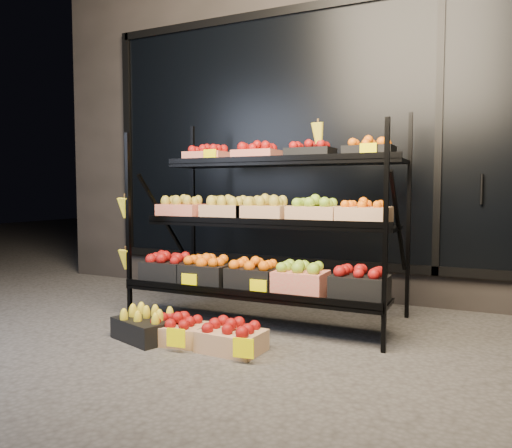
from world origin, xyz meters
The scene contains 8 objects.
ground centered at (0.00, 0.00, 0.00)m, with size 24.00×24.00×0.00m, color #514F4C.
building centered at (0.00, 2.59, 1.75)m, with size 6.00×2.08×3.50m.
display_rack centered at (-0.01, 0.60, 0.79)m, with size 2.18×1.02×1.70m.
tag_floor_a centered at (-0.18, -0.40, 0.06)m, with size 0.13×0.01×0.12m, color #FFF100.
tag_floor_b centered at (0.31, -0.40, 0.06)m, with size 0.13×0.01×0.12m, color #FFF100.
floor_crate_left centered at (-0.30, -0.21, 0.09)m, with size 0.41×0.33×0.19m.
floor_crate_midleft centered at (-0.54, -0.24, 0.10)m, with size 0.51×0.44×0.21m.
floor_crate_midright centered at (0.13, -0.21, 0.09)m, with size 0.42×0.32×0.20m.
Camera 1 is at (1.62, -3.01, 1.05)m, focal length 35.00 mm.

